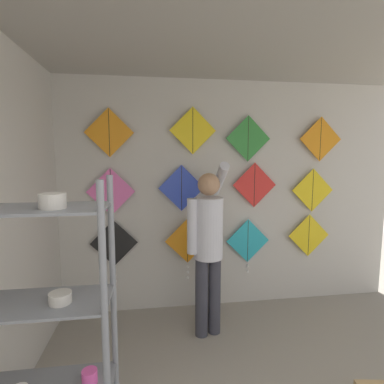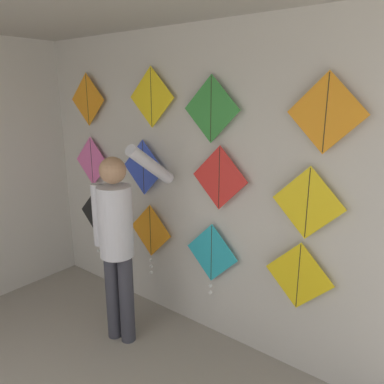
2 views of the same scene
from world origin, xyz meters
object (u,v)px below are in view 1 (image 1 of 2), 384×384
object	(u,v)px
kite_2	(248,243)
kite_5	(181,188)
kite_1	(188,244)
kite_0	(114,246)
kite_6	(254,185)
kite_11	(320,139)
kite_9	(193,131)
kite_7	(312,190)
kite_8	(109,133)
shelf_rack	(18,358)
kite_10	(248,139)
kite_3	(309,235)
kite_4	(111,192)
shopkeeper	(208,239)

from	to	relation	value
kite_2	kite_5	distance (m)	1.10
kite_1	kite_2	size ratio (longest dim) A/B	1.10
kite_0	kite_6	world-z (taller)	kite_6
kite_0	kite_11	bearing A→B (deg)	0.02
kite_9	kite_11	distance (m)	1.62
kite_5	kite_6	xyz separation A→B (m)	(0.91, 0.00, 0.02)
kite_0	kite_6	xyz separation A→B (m)	(1.71, 0.00, 0.71)
kite_7	kite_8	distance (m)	2.60
shelf_rack	kite_9	size ratio (longest dim) A/B	3.26
shelf_rack	kite_9	xyz separation A→B (m)	(1.11, 2.21, 1.19)
kite_1	kite_10	bearing A→B (deg)	0.08
kite_8	kite_9	world-z (taller)	kite_9
shelf_rack	kite_0	xyz separation A→B (m)	(0.17, 2.20, -0.17)
kite_3	kite_7	xyz separation A→B (m)	(0.02, 0.00, 0.59)
shelf_rack	kite_4	distance (m)	2.26
shopkeeper	kite_11	size ratio (longest dim) A/B	3.32
shelf_rack	kite_7	size ratio (longest dim) A/B	3.26
kite_3	kite_7	world-z (taller)	kite_7
kite_10	kite_0	bearing A→B (deg)	-179.96
kite_1	kite_7	distance (m)	1.73
kite_0	kite_9	xyz separation A→B (m)	(0.94, 0.00, 1.36)
kite_9	kite_11	size ratio (longest dim) A/B	1.00
kite_8	kite_10	xyz separation A→B (m)	(1.63, 0.00, -0.05)
shelf_rack	kite_7	distance (m)	3.48
kite_3	kite_8	xyz separation A→B (m)	(-2.48, 0.00, 1.29)
kite_3	kite_1	bearing A→B (deg)	-179.96
shelf_rack	kite_5	bearing A→B (deg)	66.26
kite_9	kite_1	bearing A→B (deg)	-179.11
kite_10	kite_7	bearing A→B (deg)	0.00
shelf_rack	kite_2	bearing A→B (deg)	50.65
kite_2	kite_3	size ratio (longest dim) A/B	1.25
shopkeeper	kite_4	size ratio (longest dim) A/B	3.32
kite_2	kite_10	bearing A→B (deg)	178.43
kite_0	kite_10	size ratio (longest dim) A/B	1.38
kite_1	kite_3	distance (m)	1.59
shelf_rack	kite_10	bearing A→B (deg)	51.05
kite_5	shopkeeper	bearing A→B (deg)	-68.70
kite_7	kite_4	bearing A→B (deg)	180.00
kite_2	kite_10	world-z (taller)	kite_10
kite_0	kite_4	xyz separation A→B (m)	(-0.02, 0.00, 0.65)
shelf_rack	kite_5	distance (m)	2.46
kite_3	kite_2	bearing A→B (deg)	-179.95
kite_4	kite_10	distance (m)	1.75
kite_8	kite_10	world-z (taller)	kite_8
kite_9	kite_5	bearing A→B (deg)	180.00
kite_11	kite_0	bearing A→B (deg)	-179.98
kite_2	kite_5	world-z (taller)	kite_5
shopkeeper	kite_4	world-z (taller)	shopkeeper
shopkeeper	kite_3	world-z (taller)	shopkeeper
shopkeeper	kite_8	distance (m)	1.63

